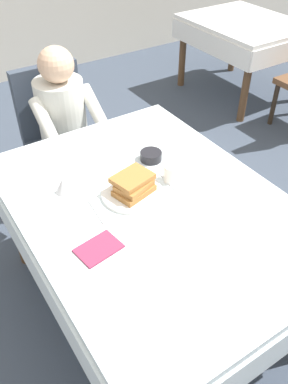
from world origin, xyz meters
The scene contains 14 objects.
ground_plane centered at (0.00, 0.00, 0.00)m, with size 14.00×14.00×0.00m, color #3D4756.
dining_table_main centered at (0.00, 0.00, 0.65)m, with size 1.12×1.52×0.74m.
chair_diner centered at (0.03, 1.17, 0.53)m, with size 0.44×0.45×0.93m.
diner_person centered at (0.03, 1.01, 0.67)m, with size 0.40×0.43×1.12m.
plate_breakfast centered at (-0.04, 0.09, 0.75)m, with size 0.28×0.28×0.02m, color white.
breakfast_stack centered at (-0.04, 0.09, 0.80)m, with size 0.20×0.19×0.08m.
cup_coffee centered at (0.17, 0.08, 0.78)m, with size 0.11×0.08×0.08m.
bowl_butter centered at (0.18, 0.28, 0.76)m, with size 0.11×0.11×0.04m, color black.
syrup_pitcher centered at (-0.29, 0.28, 0.78)m, with size 0.08×0.08×0.07m.
fork_left_of_plate centered at (-0.23, 0.07, 0.74)m, with size 0.18×0.01×0.01m, color silver.
knife_right_of_plate centered at (0.15, 0.07, 0.74)m, with size 0.20×0.01×0.01m, color silver.
spoon_near_edge centered at (0.00, -0.25, 0.74)m, with size 0.15×0.01×0.01m, color silver.
napkin_folded centered at (-0.33, -0.12, 0.74)m, with size 0.17×0.12×0.01m, color #8C2D4C.
background_table_far centered at (2.23, 1.71, 0.62)m, with size 0.92×1.12×0.74m.
Camera 1 is at (-0.76, -1.10, 1.91)m, focal length 37.45 mm.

